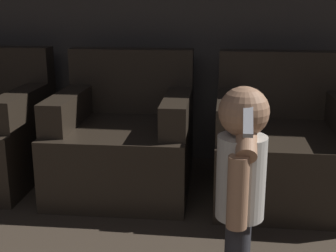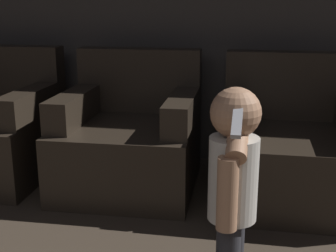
{
  "view_description": "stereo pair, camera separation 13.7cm",
  "coord_description": "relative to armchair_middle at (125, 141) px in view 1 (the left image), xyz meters",
  "views": [
    {
      "loc": [
        0.54,
        0.91,
        1.25
      ],
      "look_at": [
        0.21,
        3.26,
        0.59
      ],
      "focal_mm": 50.0,
      "sensor_mm": 36.0,
      "label": 1
    },
    {
      "loc": [
        0.67,
        0.94,
        1.25
      ],
      "look_at": [
        0.21,
        3.26,
        0.59
      ],
      "focal_mm": 50.0,
      "sensor_mm": 36.0,
      "label": 2
    }
  ],
  "objects": [
    {
      "name": "person_toddler",
      "position": [
        0.75,
        -1.14,
        0.22
      ],
      "size": [
        0.2,
        0.35,
        0.92
      ],
      "rotation": [
        0.0,
        0.0,
        -1.68
      ],
      "color": "#28282D",
      "rests_on": "ground_plane"
    },
    {
      "name": "armchair_right",
      "position": [
        1.05,
        0.0,
        0.0
      ],
      "size": [
        0.89,
        0.92,
        0.9
      ],
      "rotation": [
        0.0,
        0.0,
        0.02
      ],
      "color": "black",
      "rests_on": "ground_plane"
    },
    {
      "name": "armchair_middle",
      "position": [
        0.0,
        0.0,
        0.0
      ],
      "size": [
        0.91,
        0.94,
        0.9
      ],
      "rotation": [
        0.0,
        0.0,
        0.04
      ],
      "color": "black",
      "rests_on": "ground_plane"
    }
  ]
}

